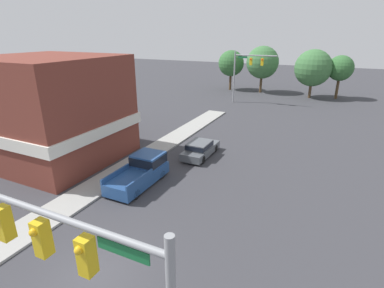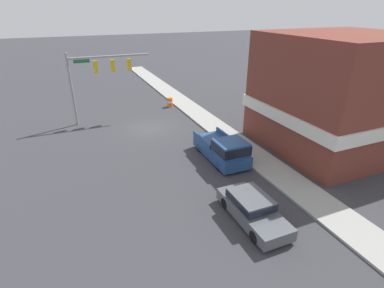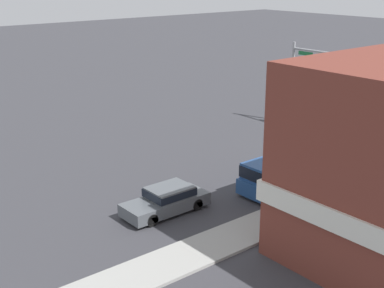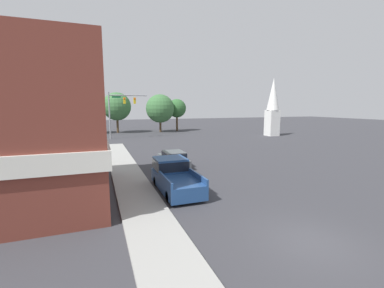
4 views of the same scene
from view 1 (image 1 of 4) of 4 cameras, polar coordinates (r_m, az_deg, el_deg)
ground_plane at (r=15.53m, az=-17.57°, el=-22.39°), size 200.00×200.00×0.00m
sidewalk_curb at (r=19.23m, az=-30.68°, el=-15.04°), size 2.40×60.00×0.14m
near_signal_assembly at (r=8.51m, az=-20.29°, el=-20.96°), size 7.47×0.49×6.63m
far_signal_assembly at (r=46.87m, az=10.31°, el=14.23°), size 6.33×0.49×7.69m
car_lead at (r=26.43m, az=1.57°, el=-0.85°), size 1.86×4.66×1.38m
pickup_truck_parked at (r=22.10m, az=-9.52°, el=-4.96°), size 2.15×5.24×1.93m
corner_brick_building at (r=27.74m, az=-25.05°, el=5.73°), size 10.55×10.10×8.61m
backdrop_tree_left_far at (r=58.30m, az=7.46°, el=14.98°), size 4.72×4.72×7.30m
backdrop_tree_left_mid at (r=56.51m, az=13.28°, el=14.88°), size 5.67×5.67×8.19m
backdrop_tree_center at (r=54.01m, az=22.07°, el=13.27°), size 5.91×5.91×7.87m
backdrop_tree_right_mid at (r=55.12m, az=26.44°, el=12.78°), size 4.04×4.04×6.98m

